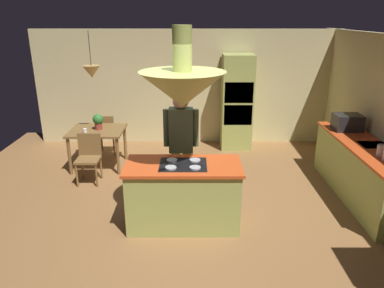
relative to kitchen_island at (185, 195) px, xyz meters
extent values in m
plane|color=olive|center=(0.00, 0.20, -0.46)|extent=(8.16, 8.16, 0.00)
cube|color=beige|center=(0.00, 3.65, 0.81)|extent=(6.80, 0.10, 2.55)
cube|color=#A8B259|center=(0.00, 0.00, -0.02)|extent=(1.53, 0.71, 0.88)
cube|color=#D14C1E|center=(0.00, 0.00, 0.43)|extent=(1.59, 0.77, 0.04)
cube|color=black|center=(0.00, 0.00, 0.45)|extent=(0.64, 0.52, 0.01)
cylinder|color=#B2B2B7|center=(-0.16, -0.13, 0.46)|extent=(0.15, 0.15, 0.02)
cylinder|color=#B2B2B7|center=(0.16, -0.13, 0.46)|extent=(0.15, 0.15, 0.02)
cylinder|color=#B2B2B7|center=(-0.16, 0.13, 0.46)|extent=(0.15, 0.15, 0.02)
cylinder|color=#B2B2B7|center=(0.16, 0.13, 0.46)|extent=(0.15, 0.15, 0.02)
cube|color=#A8B259|center=(2.84, 0.80, -0.02)|extent=(0.62, 2.56, 0.88)
cube|color=#D14C1E|center=(2.84, 0.80, 0.43)|extent=(0.66, 2.60, 0.04)
cube|color=#B2B2B7|center=(3.00, 0.80, 0.37)|extent=(0.48, 0.36, 0.16)
cube|color=#A8B259|center=(1.10, 3.25, 0.56)|extent=(0.66, 0.62, 2.06)
cube|color=black|center=(1.10, 2.96, 0.84)|extent=(0.60, 0.04, 0.44)
cube|color=black|center=(1.10, 2.96, 0.36)|extent=(0.60, 0.04, 0.44)
cube|color=brown|center=(-1.70, 2.10, 0.28)|extent=(1.01, 0.89, 0.04)
cylinder|color=brown|center=(-2.15, 1.71, -0.10)|extent=(0.06, 0.06, 0.72)
cylinder|color=brown|center=(-1.25, 1.71, -0.10)|extent=(0.06, 0.06, 0.72)
cylinder|color=brown|center=(-2.15, 2.49, -0.10)|extent=(0.06, 0.06, 0.72)
cylinder|color=brown|center=(-1.25, 2.49, -0.10)|extent=(0.06, 0.06, 0.72)
cylinder|color=tan|center=(-0.13, 0.65, -0.03)|extent=(0.14, 0.14, 0.87)
cylinder|color=tan|center=(0.05, 0.65, -0.03)|extent=(0.14, 0.14, 0.87)
cube|color=#4C6042|center=(-0.04, 0.65, 0.74)|extent=(0.36, 0.22, 0.67)
cylinder|color=#4C6042|center=(-0.26, 0.65, 0.77)|extent=(0.09, 0.09, 0.57)
cylinder|color=#4C6042|center=(0.18, 0.65, 0.77)|extent=(0.09, 0.09, 0.57)
sphere|color=tan|center=(-0.04, 0.65, 1.18)|extent=(0.24, 0.24, 0.24)
cone|color=#A8B259|center=(0.00, 0.00, 1.48)|extent=(1.10, 1.10, 0.45)
cylinder|color=#A8B259|center=(0.00, 0.00, 1.98)|extent=(0.24, 0.24, 0.55)
cone|color=#E0B266|center=(-1.70, 2.10, 1.40)|extent=(0.32, 0.32, 0.22)
cylinder|color=black|center=(-1.70, 2.10, 1.81)|extent=(0.01, 0.01, 0.60)
cube|color=brown|center=(-1.70, 1.35, -0.02)|extent=(0.40, 0.40, 0.04)
cube|color=brown|center=(-1.70, 1.53, 0.20)|extent=(0.40, 0.04, 0.42)
cylinder|color=brown|center=(-1.87, 1.18, -0.25)|extent=(0.04, 0.04, 0.43)
cylinder|color=brown|center=(-1.53, 1.18, -0.25)|extent=(0.04, 0.04, 0.43)
cylinder|color=brown|center=(-1.87, 1.52, -0.25)|extent=(0.04, 0.04, 0.43)
cylinder|color=brown|center=(-1.53, 1.52, -0.25)|extent=(0.04, 0.04, 0.43)
cube|color=brown|center=(-1.70, 2.85, -0.02)|extent=(0.40, 0.40, 0.04)
cube|color=brown|center=(-1.70, 2.67, 0.20)|extent=(0.40, 0.04, 0.42)
cylinder|color=brown|center=(-1.53, 3.02, -0.25)|extent=(0.04, 0.04, 0.43)
cylinder|color=brown|center=(-1.87, 3.02, -0.25)|extent=(0.04, 0.04, 0.43)
cylinder|color=brown|center=(-1.53, 2.68, -0.25)|extent=(0.04, 0.04, 0.43)
cylinder|color=brown|center=(-1.87, 2.68, -0.25)|extent=(0.04, 0.04, 0.43)
cylinder|color=#99382D|center=(-1.67, 2.12, 0.36)|extent=(0.14, 0.14, 0.12)
sphere|color=#2D722D|center=(-1.67, 2.12, 0.50)|extent=(0.20, 0.20, 0.20)
cylinder|color=white|center=(-1.87, 1.88, 0.34)|extent=(0.07, 0.07, 0.09)
cylinder|color=silver|center=(2.84, 0.34, 0.53)|extent=(0.13, 0.13, 0.16)
cube|color=#232326|center=(2.84, 1.57, 0.59)|extent=(0.46, 0.36, 0.28)
camera|label=1|loc=(0.12, -4.54, 2.36)|focal=34.00mm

